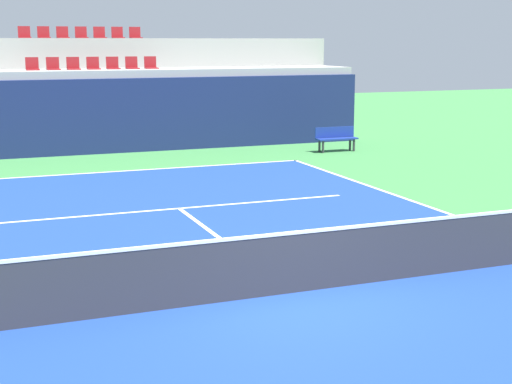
% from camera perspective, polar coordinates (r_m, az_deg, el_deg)
% --- Properties ---
extents(ground_plane, '(80.00, 80.00, 0.00)m').
position_cam_1_polar(ground_plane, '(11.75, 2.82, -7.59)').
color(ground_plane, '#387A3D').
extents(court_surface, '(11.00, 24.00, 0.01)m').
position_cam_1_polar(court_surface, '(11.75, 2.82, -7.57)').
color(court_surface, navy).
rests_on(court_surface, ground_plane).
extents(baseline_far, '(11.00, 0.10, 0.00)m').
position_cam_1_polar(baseline_far, '(22.86, -9.57, 1.58)').
color(baseline_far, white).
rests_on(baseline_far, court_surface).
extents(service_line_far, '(8.26, 0.10, 0.00)m').
position_cam_1_polar(service_line_far, '(17.56, -5.78, -1.23)').
color(service_line_far, white).
rests_on(service_line_far, court_surface).
extents(centre_service_line, '(0.10, 6.40, 0.00)m').
position_cam_1_polar(centre_service_line, '(14.59, -2.35, -3.77)').
color(centre_service_line, white).
rests_on(centre_service_line, court_surface).
extents(back_wall, '(19.25, 0.30, 2.54)m').
position_cam_1_polar(back_wall, '(26.51, -11.43, 5.58)').
color(back_wall, navy).
rests_on(back_wall, ground_plane).
extents(stands_tier_lower, '(19.25, 2.40, 2.81)m').
position_cam_1_polar(stands_tier_lower, '(27.82, -11.94, 6.09)').
color(stands_tier_lower, '#9E9E99').
rests_on(stands_tier_lower, ground_plane).
extents(stands_tier_upper, '(19.25, 2.40, 3.89)m').
position_cam_1_polar(stands_tier_upper, '(30.15, -12.76, 7.47)').
color(stands_tier_upper, '#9E9E99').
rests_on(stands_tier_upper, ground_plane).
extents(seating_row_lower, '(4.60, 0.44, 0.44)m').
position_cam_1_polar(seating_row_lower, '(27.83, -12.10, 9.24)').
color(seating_row_lower, maroon).
rests_on(seating_row_lower, stands_tier_lower).
extents(seating_row_upper, '(4.60, 0.44, 0.44)m').
position_cam_1_polar(seating_row_upper, '(30.19, -12.96, 11.41)').
color(seating_row_upper, maroon).
rests_on(seating_row_upper, stands_tier_upper).
extents(tennis_net, '(11.08, 0.08, 1.07)m').
position_cam_1_polar(tennis_net, '(11.59, 2.84, -5.22)').
color(tennis_net, black).
rests_on(tennis_net, court_surface).
extents(player_bench, '(1.50, 0.40, 0.85)m').
position_cam_1_polar(player_bench, '(26.70, 6.02, 4.13)').
color(player_bench, navy).
rests_on(player_bench, ground_plane).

